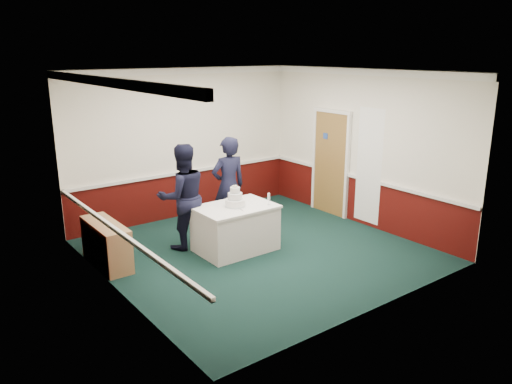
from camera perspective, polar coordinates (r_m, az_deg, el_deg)
ground at (r=8.61m, az=0.36°, el=-6.76°), size 5.00×5.00×0.00m
room_shell at (r=8.59m, az=-1.68°, el=6.85°), size 5.00×5.00×3.00m
sideboard at (r=8.31m, az=-16.71°, el=-5.71°), size 0.41×1.20×0.70m
cake_table at (r=8.52m, az=-2.36°, el=-4.12°), size 1.32×0.92×0.79m
wedding_cake at (r=8.36m, az=-2.40°, el=-0.91°), size 0.35×0.35×0.36m
cake_knife at (r=8.22m, az=-1.77°, el=-1.98°), size 0.06×0.22×0.00m
champagne_flute at (r=8.42m, az=1.48°, el=-0.58°), size 0.05×0.05×0.21m
person_man at (r=8.57m, az=-8.37°, el=-0.55°), size 0.98×0.82×1.83m
person_woman at (r=9.14m, az=-3.16°, el=0.67°), size 0.71×0.51×1.84m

